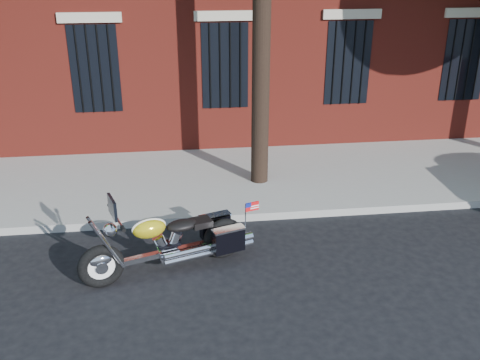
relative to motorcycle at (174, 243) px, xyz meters
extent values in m
plane|color=black|center=(1.35, 0.20, -0.48)|extent=(120.00, 120.00, 0.00)
cube|color=gray|center=(1.35, 1.58, -0.40)|extent=(40.00, 0.16, 0.15)
cube|color=gray|center=(1.35, 3.46, -0.40)|extent=(40.00, 3.60, 0.15)
cube|color=black|center=(1.35, 5.31, 1.72)|extent=(1.10, 0.14, 2.00)
cube|color=#B2A893|center=(1.35, 5.28, 2.87)|extent=(1.40, 0.20, 0.22)
cylinder|color=black|center=(1.35, 5.23, 1.72)|extent=(0.04, 0.04, 2.00)
cylinder|color=black|center=(1.85, 3.10, 2.02)|extent=(0.36, 0.36, 5.00)
torus|color=black|center=(-1.08, -0.35, -0.12)|extent=(0.71, 0.37, 0.70)
torus|color=black|center=(0.81, 0.27, -0.12)|extent=(0.71, 0.37, 0.70)
cylinder|color=white|center=(-1.08, -0.35, -0.12)|extent=(0.52, 0.22, 0.52)
cylinder|color=white|center=(0.81, 0.27, -0.12)|extent=(0.52, 0.22, 0.52)
ellipsoid|color=white|center=(-1.08, -0.35, -0.02)|extent=(0.39, 0.24, 0.20)
ellipsoid|color=gold|center=(0.81, 0.27, 0.00)|extent=(0.39, 0.25, 0.20)
cube|color=white|center=(-0.14, -0.04, -0.14)|extent=(1.52, 0.59, 0.08)
cylinder|color=white|center=(-0.09, -0.02, -0.17)|extent=(0.38, 0.28, 0.33)
cylinder|color=white|center=(0.47, -0.04, -0.15)|extent=(1.27, 0.50, 0.09)
ellipsoid|color=gold|center=(-0.35, -0.11, 0.34)|extent=(0.58, 0.45, 0.30)
ellipsoid|color=black|center=(0.14, 0.05, 0.27)|extent=(0.57, 0.44, 0.16)
cube|color=black|center=(0.69, 0.52, -0.01)|extent=(0.53, 0.32, 0.40)
cube|color=black|center=(0.86, 0.00, -0.01)|extent=(0.53, 0.32, 0.40)
cylinder|color=white|center=(-0.80, -0.26, 0.63)|extent=(0.29, 0.79, 0.04)
sphere|color=white|center=(-0.90, -0.29, 0.44)|extent=(0.26, 0.26, 0.21)
cube|color=black|center=(-0.84, -0.27, 0.80)|extent=(0.17, 0.41, 0.29)
cube|color=red|center=(1.24, 0.09, 0.51)|extent=(0.22, 0.09, 0.15)
camera|label=1|loc=(0.11, -7.35, 4.11)|focal=40.00mm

